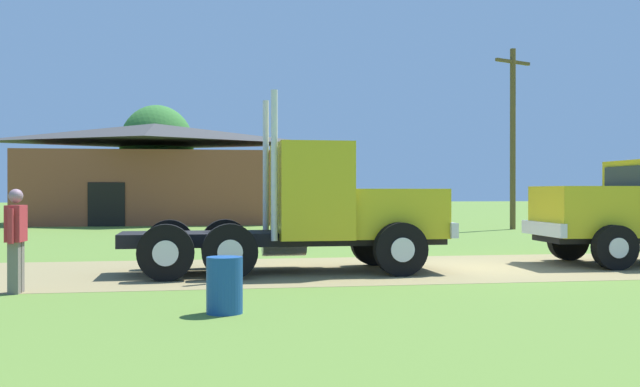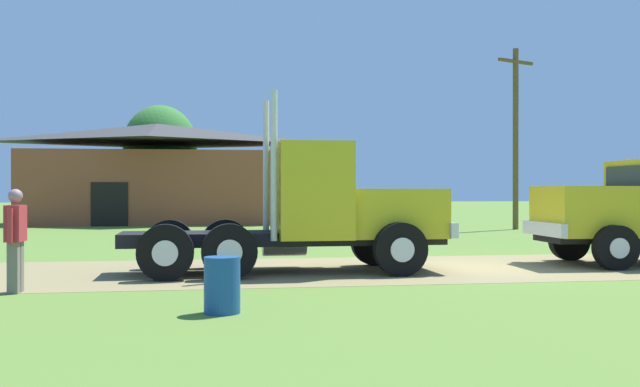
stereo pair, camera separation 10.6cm
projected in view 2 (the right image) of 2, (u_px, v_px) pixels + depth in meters
The scene contains 8 objects.
ground_plane at pixel (450, 268), 16.65m from camera, with size 200.00×200.00×0.00m, color #587A2E.
dirt_track at pixel (450, 267), 16.65m from camera, with size 120.00×5.71×0.01m, color olive.
truck_foreground_white at pixel (321, 213), 15.85m from camera, with size 7.08×2.61×3.84m.
visitor_standing_near at pixel (15, 236), 12.52m from camera, with size 0.29×0.65×1.81m.
steel_barrel at pixel (222, 285), 10.44m from camera, with size 0.52×0.52×0.82m, color #19478C.
shed_building at pixel (158, 175), 39.89m from camera, with size 14.34×8.15×5.50m.
utility_pole_near at pixel (516, 133), 33.20m from camera, with size 2.07×1.03×8.32m.
tree_mid at pixel (160, 146), 44.11m from camera, with size 4.46×4.46×7.01m.
Camera 2 is at (-5.64, -15.95, 1.77)m, focal length 40.55 mm.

